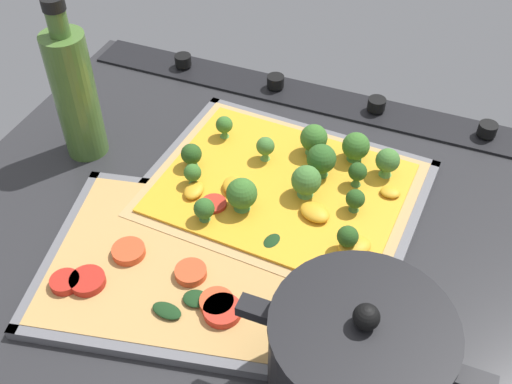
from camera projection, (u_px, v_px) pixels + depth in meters
ground_plane at (256, 235)px, 81.00cm from camera, size 83.67×66.05×3.00cm
stove_control_panel at (324, 98)px, 99.19cm from camera, size 80.32×7.00×2.60cm
baking_tray_front at (281, 195)px, 83.74cm from camera, size 37.87×31.40×1.30cm
broccoli_pizza at (287, 184)px, 82.66cm from camera, size 35.34×28.86×6.15cm
baking_tray_back at (185, 265)px, 74.98cm from camera, size 37.93×32.52×1.30cm
veggie_pizza_back at (182, 264)px, 74.19cm from camera, size 35.09×29.68×1.90cm
cooking_pot at (356, 365)px, 58.35cm from camera, size 23.81×16.94×15.71cm
oil_bottle at (75, 93)px, 84.04cm from camera, size 5.87×5.87×23.86cm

